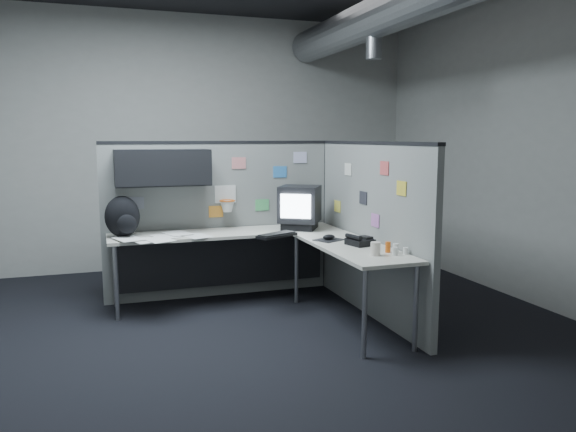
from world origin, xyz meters
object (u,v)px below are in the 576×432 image
object	(u,v)px
monitor	(300,207)
keyboard	(277,235)
backpack	(123,217)
phone	(360,241)
desk	(258,247)

from	to	relation	value
monitor	keyboard	bearing A→B (deg)	-147.31
monitor	backpack	bearing A→B (deg)	164.79
keyboard	phone	bearing A→B (deg)	-30.75
desk	phone	bearing A→B (deg)	-48.15
desk	monitor	size ratio (longest dim) A/B	4.33
monitor	backpack	xyz separation A→B (m)	(-1.75, 0.06, -0.04)
keyboard	backpack	world-z (taller)	backpack
desk	backpack	size ratio (longest dim) A/B	5.87
desk	keyboard	distance (m)	0.25
desk	keyboard	bearing A→B (deg)	-49.07
monitor	keyboard	size ratio (longest dim) A/B	1.22
desk	backpack	world-z (taller)	backpack
backpack	desk	bearing A→B (deg)	-7.27
monitor	backpack	distance (m)	1.75
monitor	keyboard	distance (m)	0.57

